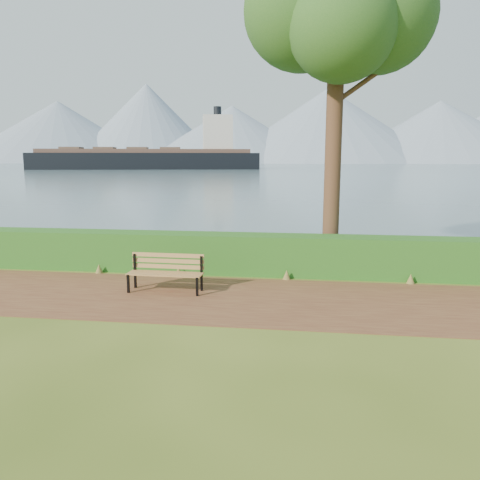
# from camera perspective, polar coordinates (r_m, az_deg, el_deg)

# --- Properties ---
(ground) EXTENTS (140.00, 140.00, 0.00)m
(ground) POSITION_cam_1_polar(r_m,az_deg,el_deg) (9.69, -4.35, -7.55)
(ground) COLOR #3B5117
(ground) RESTS_ON ground
(path) EXTENTS (40.00, 3.40, 0.01)m
(path) POSITION_cam_1_polar(r_m,az_deg,el_deg) (9.97, -3.99, -7.01)
(path) COLOR #552B1D
(path) RESTS_ON ground
(hedge) EXTENTS (32.00, 0.85, 1.00)m
(hedge) POSITION_cam_1_polar(r_m,az_deg,el_deg) (12.04, -1.79, -1.63)
(hedge) COLOR #1C4F16
(hedge) RESTS_ON ground
(water) EXTENTS (700.00, 510.00, 0.00)m
(water) POSITION_cam_1_polar(r_m,az_deg,el_deg) (269.06, 7.46, 9.08)
(water) COLOR #415B68
(water) RESTS_ON ground
(mountains) EXTENTS (585.00, 190.00, 70.00)m
(mountains) POSITION_cam_1_polar(r_m,az_deg,el_deg) (415.98, 6.40, 13.13)
(mountains) COLOR slate
(mountains) RESTS_ON ground
(bench) EXTENTS (1.67, 0.53, 0.83)m
(bench) POSITION_cam_1_polar(r_m,az_deg,el_deg) (10.46, -8.99, -3.63)
(bench) COLOR black
(bench) RESTS_ON ground
(tree) EXTENTS (4.71, 3.95, 9.05)m
(tree) POSITION_cam_1_polar(r_m,az_deg,el_deg) (13.03, 11.82, 26.75)
(tree) COLOR #3B2618
(tree) RESTS_ON ground
(cargo_ship) EXTENTS (67.70, 25.52, 20.36)m
(cargo_ship) POSITION_cam_1_polar(r_m,az_deg,el_deg) (144.07, -10.43, 9.68)
(cargo_ship) COLOR black
(cargo_ship) RESTS_ON ground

